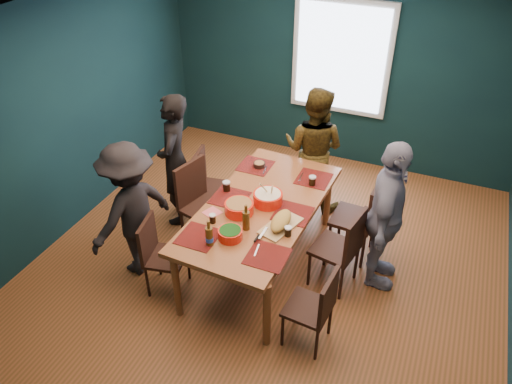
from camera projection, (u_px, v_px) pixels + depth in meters
The scene contains 26 objects.
room at pixel (284, 143), 5.14m from camera, with size 5.01×5.01×2.71m.
dining_table at pixel (261, 211), 5.22m from camera, with size 1.18×2.20×0.82m.
chair_left_far at pixel (207, 182), 6.02m from camera, with size 0.49×0.49×0.95m.
chair_left_mid at pixel (199, 198), 5.67m from camera, with size 0.57×0.57×1.03m.
chair_left_near at pixel (158, 250), 5.08m from camera, with size 0.46×0.46×0.86m.
chair_right_far at pixel (363, 214), 5.44m from camera, with size 0.48×0.48×1.01m.
chair_right_mid at pixel (344, 245), 5.06m from camera, with size 0.51×0.51×0.96m.
chair_right_near at pixel (317, 305), 4.46m from camera, with size 0.43×0.43×0.88m.
person_far_left at pixel (175, 161), 5.89m from camera, with size 0.61×0.40×1.66m, color black.
person_back at pixel (314, 149), 6.16m from camera, with size 0.78×0.61×1.61m, color black.
person_right at pixel (386, 217), 4.98m from camera, with size 0.99×0.41×1.68m, color silver.
person_near_left at pixel (131, 210), 5.18m from camera, with size 1.00×0.58×1.55m, color black.
bowl_salad at pixel (239, 208), 5.04m from camera, with size 0.30×0.30×0.12m.
bowl_dumpling at pixel (268, 198), 5.18m from camera, with size 0.31×0.31×0.29m.
bowl_herbs at pixel (230, 234), 4.72m from camera, with size 0.23×0.23×0.10m.
cutting_board at pixel (281, 222), 4.86m from camera, with size 0.36×0.60×0.13m.
small_bowl at pixel (259, 165), 5.79m from camera, with size 0.14×0.14×0.06m.
beer_bottle_a at pixel (209, 236), 4.62m from camera, with size 0.08×0.08×0.28m.
beer_bottle_b at pixel (246, 220), 4.81m from camera, with size 0.07×0.07×0.28m.
cola_glass_a at pixel (212, 218), 4.92m from camera, with size 0.07×0.07×0.09m.
cola_glass_b at pixel (288, 231), 4.75m from camera, with size 0.07×0.07×0.10m.
cola_glass_c at pixel (312, 180), 5.46m from camera, with size 0.08×0.08×0.11m.
cola_glass_d at pixel (227, 186), 5.37m from camera, with size 0.08×0.08×0.12m.
napkin_a at pixel (294, 210), 5.12m from camera, with size 0.14×0.14×0.00m, color #E15F65.
napkin_b at pixel (212, 212), 5.08m from camera, with size 0.16×0.16×0.00m, color #E15F65.
napkin_c at pixel (265, 255), 4.56m from camera, with size 0.15×0.15×0.00m, color #E15F65.
Camera 1 is at (1.49, -4.00, 3.89)m, focal length 35.00 mm.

